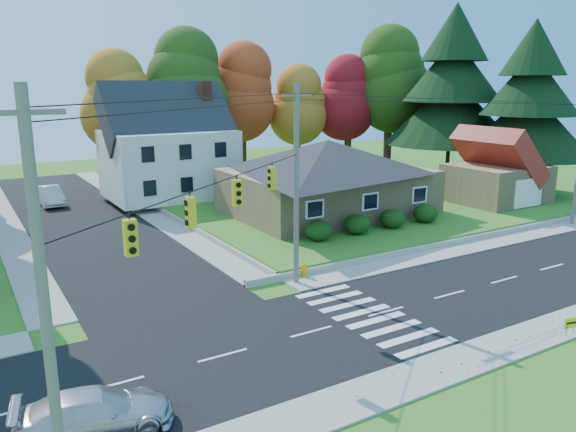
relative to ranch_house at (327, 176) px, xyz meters
name	(u,v)px	position (x,y,z in m)	size (l,w,h in m)	color
ground	(386,312)	(-8.00, -16.00, -3.27)	(120.00, 120.00, 0.00)	#3D7923
road_main	(386,312)	(-8.00, -16.00, -3.26)	(90.00, 8.00, 0.02)	black
road_cross	(79,217)	(-16.00, 10.00, -3.25)	(8.00, 44.00, 0.02)	black
sidewalk_north	(322,279)	(-8.00, -11.00, -3.23)	(90.00, 2.00, 0.08)	#9C9A90
sidewalk_south	(475,357)	(-8.00, -21.00, -3.23)	(90.00, 2.00, 0.08)	#9C9A90
lawn	(341,197)	(5.00, 5.00, -3.02)	(30.00, 30.00, 0.50)	#3D7923
ranch_house	(327,176)	(0.00, 0.00, 0.00)	(14.60, 10.60, 5.40)	tan
colonial_house	(169,148)	(-7.96, 12.00, 1.32)	(10.40, 8.40, 9.60)	silver
garage	(497,173)	(14.00, -4.01, -0.42)	(7.30, 6.30, 4.60)	tan
hedge_row	(375,221)	(-0.50, -6.20, -2.13)	(10.70, 1.70, 1.27)	#163A10
traffic_infrastructure	(368,194)	(-8.15, -14.65, 1.88)	(38.10, 10.66, 10.00)	#666059
tree_lot_0	(122,102)	(-10.00, 18.00, 5.04)	(6.72, 6.72, 12.51)	#3F2A19
tree_lot_1	(188,87)	(-4.00, 17.00, 6.35)	(7.84, 7.84, 14.60)	#3F2A19
tree_lot_2	(241,93)	(2.00, 18.00, 5.70)	(7.28, 7.28, 13.56)	#3F2A19
tree_lot_3	(297,105)	(8.00, 17.00, 4.39)	(6.16, 6.16, 11.47)	#3F2A19
tree_lot_4	(349,99)	(14.00, 16.00, 5.04)	(6.72, 6.72, 12.51)	#3F2A19
tree_lot_5	(390,80)	(18.00, 14.00, 7.00)	(8.40, 8.40, 15.64)	#3F2A19
conifer_east_a	(452,89)	(19.00, 6.00, 6.12)	(12.80, 12.80, 16.96)	#3F2A19
conifer_east_b	(529,103)	(20.00, -2.00, 5.01)	(11.20, 11.20, 14.84)	#3F2A19
silver_sedan	(95,412)	(-21.15, -18.40, -2.60)	(1.81, 4.45, 1.29)	silver
white_car	(50,196)	(-17.10, 15.76, -2.46)	(1.67, 4.79, 1.58)	silver
fire_hydrant	(304,271)	(-8.69, -10.32, -2.88)	(0.47, 0.36, 0.81)	#D59D0B
yard_sign	(571,323)	(-3.35, -21.76, -2.68)	(0.65, 0.17, 0.82)	black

